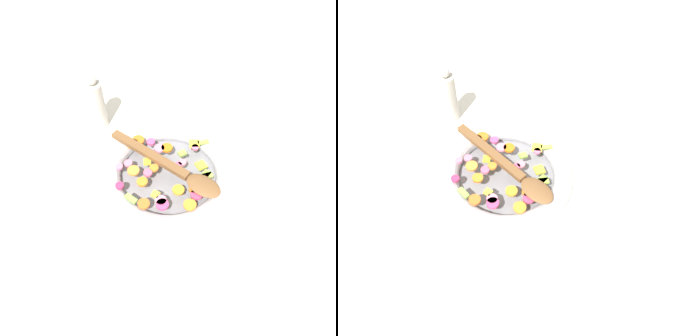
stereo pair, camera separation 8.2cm
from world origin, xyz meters
TOP-DOWN VIEW (x-y plane):
  - ground_plane at (0.00, 0.00)m, footprint 4.00×4.00m
  - skillet at (0.00, 0.00)m, footprint 0.35×0.35m
  - chopped_vegetables at (-0.00, -0.01)m, footprint 0.25×0.24m
  - wooden_spoon at (0.02, -0.01)m, footprint 0.30×0.19m
  - pepper_mill at (-0.22, 0.18)m, footprint 0.05×0.05m

SIDE VIEW (x-z plane):
  - ground_plane at x=0.00m, z-range 0.00..0.00m
  - skillet at x=0.00m, z-range 0.00..0.05m
  - chopped_vegetables at x=0.00m, z-range 0.05..0.06m
  - wooden_spoon at x=0.02m, z-range 0.06..0.07m
  - pepper_mill at x=-0.22m, z-range -0.01..0.17m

